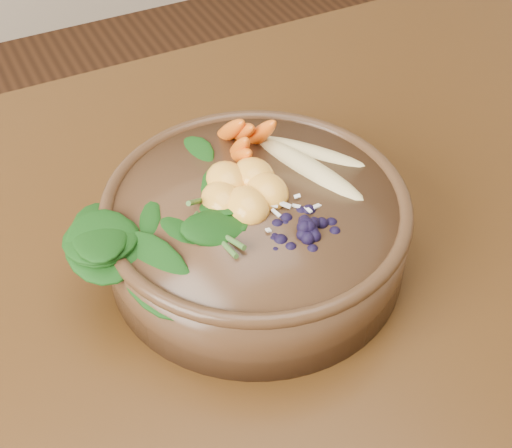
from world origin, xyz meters
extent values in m
cylinder|color=#331C0C|center=(0.72, 0.37, 0.35)|extent=(0.07, 0.07, 0.71)
cube|color=#42260C|center=(0.00, 0.00, 0.73)|extent=(1.60, 0.90, 0.04)
cylinder|color=#4A301C|center=(0.09, 0.06, 0.79)|extent=(0.35, 0.35, 0.07)
ellipsoid|color=#E0CC84|center=(0.17, 0.10, 0.83)|extent=(0.11, 0.13, 0.02)
ellipsoid|color=#E0CC84|center=(0.16, 0.08, 0.84)|extent=(0.07, 0.14, 0.02)
camera|label=1|loc=(-0.12, -0.36, 1.24)|focal=50.00mm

